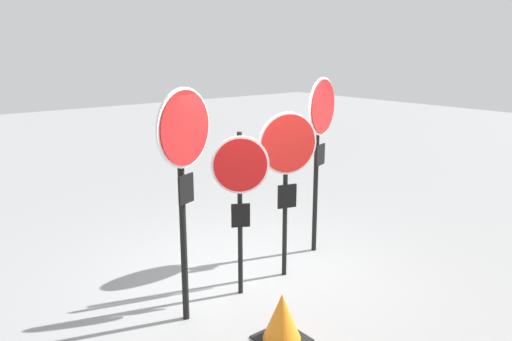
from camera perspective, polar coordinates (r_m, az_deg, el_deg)
ground_plane at (r=6.73m, az=-0.31°, el=-12.17°), size 40.00×40.00×0.00m
stop_sign_0 at (r=5.18m, az=-8.23°, el=1.70°), size 0.78×0.31×2.58m
stop_sign_1 at (r=5.80m, az=-1.81°, el=-1.12°), size 0.61×0.36×2.02m
stop_sign_2 at (r=6.27m, az=3.62°, el=1.42°), size 0.77×0.26×2.19m
stop_sign_3 at (r=7.10m, az=7.39°, el=4.98°), size 0.77×0.30×2.56m
traffic_cone_0 at (r=5.36m, az=2.99°, el=-16.42°), size 0.48×0.48×0.52m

